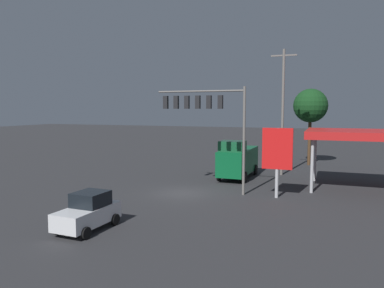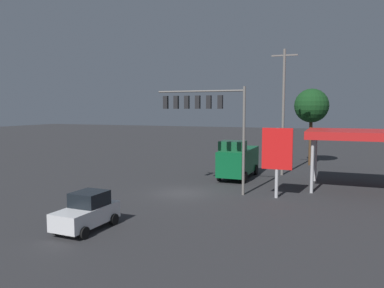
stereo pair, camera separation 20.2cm
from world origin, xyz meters
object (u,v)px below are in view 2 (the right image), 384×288
object	(u,v)px
traffic_signal_assembly	(206,111)
utility_pole	(283,110)
price_sign	(277,151)
hatchback_crossing	(87,212)
street_tree	(311,106)
delivery_truck	(238,160)

from	to	relation	value
traffic_signal_assembly	utility_pole	world-z (taller)	utility_pole
traffic_signal_assembly	price_sign	xyz separation A→B (m)	(-5.38, 0.08, -2.83)
price_sign	hatchback_crossing	xyz separation A→B (m)	(8.34, 10.67, -2.44)
traffic_signal_assembly	street_tree	distance (m)	18.31
price_sign	street_tree	world-z (taller)	street_tree
hatchback_crossing	street_tree	xyz separation A→B (m)	(-9.57, -27.81, 5.71)
utility_pole	delivery_truck	bearing A→B (deg)	39.84
utility_pole	price_sign	bearing A→B (deg)	95.17
utility_pole	delivery_truck	size ratio (longest dim) A/B	1.75
price_sign	traffic_signal_assembly	bearing A→B (deg)	-0.81
hatchback_crossing	street_tree	size ratio (longest dim) A/B	0.45
hatchback_crossing	delivery_truck	xyz separation A→B (m)	(-3.89, -17.25, 0.75)
price_sign	delivery_truck	bearing A→B (deg)	-55.93
traffic_signal_assembly	delivery_truck	xyz separation A→B (m)	(-0.93, -6.50, -4.52)
traffic_signal_assembly	hatchback_crossing	bearing A→B (deg)	74.60
street_tree	utility_pole	bearing A→B (deg)	74.50
hatchback_crossing	delivery_truck	bearing A→B (deg)	169.83
hatchback_crossing	street_tree	world-z (taller)	street_tree
delivery_truck	price_sign	bearing A→B (deg)	34.89
traffic_signal_assembly	price_sign	bearing A→B (deg)	179.19
delivery_truck	street_tree	xyz separation A→B (m)	(-5.68, -10.57, 4.96)
traffic_signal_assembly	hatchback_crossing	world-z (taller)	traffic_signal_assembly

